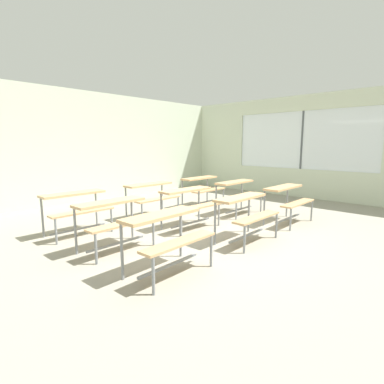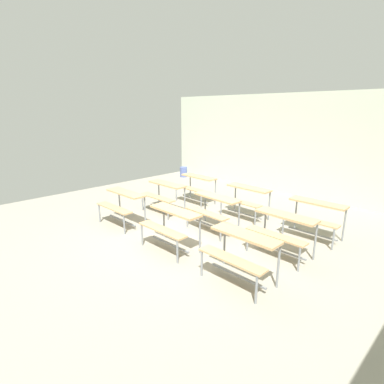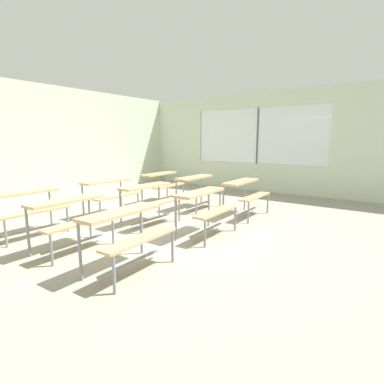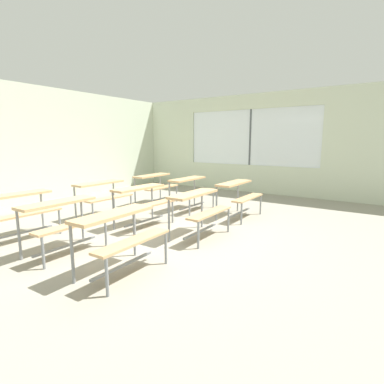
{
  "view_description": "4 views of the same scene",
  "coord_description": "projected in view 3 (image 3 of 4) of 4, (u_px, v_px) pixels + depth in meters",
  "views": [
    {
      "loc": [
        -3.8,
        -3.3,
        1.6
      ],
      "look_at": [
        0.25,
        0.51,
        0.7
      ],
      "focal_mm": 28.0,
      "sensor_mm": 36.0,
      "label": 1
    },
    {
      "loc": [
        4.26,
        -3.99,
        2.53
      ],
      "look_at": [
        -0.3,
        0.46,
        0.77
      ],
      "focal_mm": 28.09,
      "sensor_mm": 36.0,
      "label": 2
    },
    {
      "loc": [
        -3.8,
        -3.3,
        1.6
      ],
      "look_at": [
        0.97,
        0.11,
        0.56
      ],
      "focal_mm": 28.0,
      "sensor_mm": 36.0,
      "label": 3
    },
    {
      "loc": [
        -3.8,
        -3.3,
        1.6
      ],
      "look_at": [
        0.64,
        -0.28,
        0.68
      ],
      "focal_mm": 28.0,
      "sensor_mm": 36.0,
      "label": 4
    }
  ],
  "objects": [
    {
      "name": "desk_bench_r1c2",
      "position": [
        198.0,
        185.0,
        6.93
      ],
      "size": [
        1.1,
        0.6,
        0.74
      ],
      "rotation": [
        0.0,
        0.0,
        -0.0
      ],
      "color": "tan",
      "rests_on": "ground"
    },
    {
      "name": "desk_bench_r1c0",
      "position": [
        71.0,
        212.0,
        4.3
      ],
      "size": [
        1.11,
        0.61,
        0.74
      ],
      "rotation": [
        0.0,
        0.0,
        0.02
      ],
      "color": "tan",
      "rests_on": "ground"
    },
    {
      "name": "wall_right",
      "position": [
        277.0,
        144.0,
        8.89
      ],
      "size": [
        0.12,
        9.0,
        3.0
      ],
      "color": "beige",
      "rests_on": "ground"
    },
    {
      "name": "desk_bench_r0c0",
      "position": [
        127.0,
        226.0,
        3.61
      ],
      "size": [
        1.12,
        0.63,
        0.74
      ],
      "rotation": [
        0.0,
        0.0,
        0.03
      ],
      "color": "tan",
      "rests_on": "ground"
    },
    {
      "name": "wall_back",
      "position": [
        28.0,
        143.0,
        7.53
      ],
      "size": [
        10.0,
        0.12,
        3.0
      ],
      "primitive_type": "cube",
      "color": "beige",
      "rests_on": "ground"
    },
    {
      "name": "desk_bench_r0c2",
      "position": [
        246.0,
        190.0,
        6.23
      ],
      "size": [
        1.1,
        0.6,
        0.74
      ],
      "rotation": [
        0.0,
        0.0,
        0.01
      ],
      "color": "tan",
      "rests_on": "ground"
    },
    {
      "name": "desk_bench_r1c1",
      "position": [
        150.0,
        195.0,
        5.63
      ],
      "size": [
        1.12,
        0.63,
        0.74
      ],
      "rotation": [
        0.0,
        0.0,
        -0.04
      ],
      "color": "tan",
      "rests_on": "ground"
    },
    {
      "name": "desk_bench_r2c1",
      "position": [
        110.0,
        189.0,
        6.29
      ],
      "size": [
        1.1,
        0.6,
        0.74
      ],
      "rotation": [
        0.0,
        0.0,
        -0.01
      ],
      "color": "tan",
      "rests_on": "ground"
    },
    {
      "name": "ground",
      "position": [
        165.0,
        234.0,
        5.22
      ],
      "size": [
        10.0,
        9.0,
        0.05
      ],
      "primitive_type": "cube",
      "color": "gray"
    },
    {
      "name": "desk_bench_r0c1",
      "position": [
        206.0,
        202.0,
        4.97
      ],
      "size": [
        1.11,
        0.61,
        0.74
      ],
      "rotation": [
        0.0,
        0.0,
        0.02
      ],
      "color": "tan",
      "rests_on": "ground"
    },
    {
      "name": "desk_bench_r2c2",
      "position": [
        162.0,
        180.0,
        7.64
      ],
      "size": [
        1.12,
        0.62,
        0.74
      ],
      "rotation": [
        0.0,
        0.0,
        0.03
      ],
      "color": "tan",
      "rests_on": "ground"
    },
    {
      "name": "desk_bench_r2c0",
      "position": [
        28.0,
        203.0,
        4.95
      ],
      "size": [
        1.11,
        0.61,
        0.74
      ],
      "rotation": [
        0.0,
        0.0,
        -0.01
      ],
      "color": "tan",
      "rests_on": "ground"
    }
  ]
}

